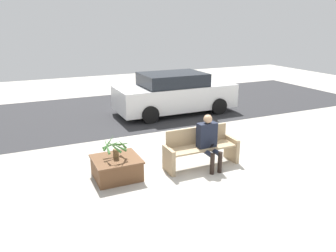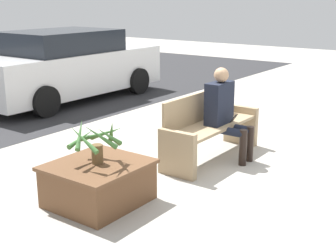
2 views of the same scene
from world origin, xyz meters
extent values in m
plane|color=#ADA89E|center=(0.00, 0.00, 0.00)|extent=(30.00, 30.00, 0.00)
cube|color=tan|center=(-0.91, 0.25, 0.30)|extent=(0.09, 0.54, 0.59)
cube|color=tan|center=(0.80, 0.25, 0.30)|extent=(0.09, 0.54, 0.59)
cube|color=tan|center=(-0.06, 0.25, 0.47)|extent=(1.62, 0.50, 0.04)
cube|color=tan|center=(-0.06, 0.50, 0.70)|extent=(1.62, 0.04, 0.41)
cube|color=black|center=(0.04, 0.21, 0.78)|extent=(0.46, 0.22, 0.58)
sphere|color=tan|center=(0.04, 0.19, 1.17)|extent=(0.20, 0.20, 0.20)
cylinder|color=black|center=(-0.06, -0.01, 0.44)|extent=(0.11, 0.44, 0.11)
cylinder|color=black|center=(0.15, -0.01, 0.44)|extent=(0.11, 0.44, 0.11)
cylinder|color=black|center=(-0.06, -0.23, 0.25)|extent=(0.10, 0.10, 0.49)
cylinder|color=black|center=(0.15, -0.23, 0.25)|extent=(0.10, 0.10, 0.49)
cube|color=black|center=(0.04, -0.02, 0.59)|extent=(0.07, 0.09, 0.12)
cube|color=brown|center=(-2.07, 0.49, 0.23)|extent=(0.96, 0.88, 0.46)
cube|color=brown|center=(-2.07, 0.49, 0.44)|extent=(1.01, 0.93, 0.04)
cylinder|color=brown|center=(-2.07, 0.49, 0.57)|extent=(0.12, 0.12, 0.21)
cone|color=#427538|center=(-1.87, 0.53, 0.75)|extent=(0.14, 0.42, 0.21)
cone|color=#427538|center=(-1.90, 0.62, 0.72)|extent=(0.30, 0.38, 0.16)
cone|color=#427538|center=(-2.10, 0.70, 0.71)|extent=(0.43, 0.12, 0.14)
cone|color=#427538|center=(-2.17, 0.63, 0.79)|extent=(0.34, 0.28, 0.29)
cone|color=#427538|center=(-2.25, 0.49, 0.78)|extent=(0.06, 0.40, 0.26)
cone|color=#427538|center=(-2.15, 0.35, 0.81)|extent=(0.34, 0.24, 0.32)
cone|color=#427538|center=(-2.06, 0.32, 0.79)|extent=(0.39, 0.08, 0.29)
cone|color=#427538|center=(-1.95, 0.38, 0.81)|extent=(0.28, 0.30, 0.33)
cube|color=silver|center=(1.50, 4.88, 0.62)|extent=(4.43, 1.80, 0.86)
cube|color=black|center=(1.39, 4.88, 1.28)|extent=(2.30, 1.66, 0.46)
cylinder|color=black|center=(2.87, 3.98, 0.30)|extent=(0.60, 0.18, 0.60)
cylinder|color=black|center=(2.87, 5.78, 0.30)|extent=(0.60, 0.18, 0.60)
cylinder|color=black|center=(0.12, 3.98, 0.30)|extent=(0.60, 0.18, 0.60)
camera|label=1|loc=(-3.79, -5.95, 3.29)|focal=35.00mm
camera|label=2|loc=(-5.48, -2.91, 2.19)|focal=50.00mm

